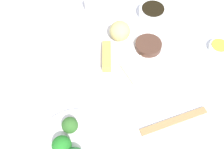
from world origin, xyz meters
name	(u,v)px	position (x,y,z in m)	size (l,w,h in m)	color
tabletop	(119,63)	(0.00, 0.00, 0.01)	(2.20, 2.20, 0.02)	white
main_plate	(128,55)	(-0.03, -0.02, 0.03)	(0.28, 0.28, 0.02)	white
rice_scoop	(120,31)	(-0.01, -0.09, 0.07)	(0.07, 0.07, 0.07)	tan
spring_roll	(107,57)	(0.04, 0.00, 0.05)	(0.10, 0.03, 0.03)	gold
crab_rangoon_wonton	(137,70)	(-0.05, 0.05, 0.04)	(0.08, 0.08, 0.01)	beige
stir_fry_heap	(148,45)	(-0.10, -0.04, 0.05)	(0.09, 0.09, 0.02)	#492E23
broccoli_plate	(75,147)	(0.13, 0.28, 0.03)	(0.22, 0.22, 0.01)	white
broccoli_floret_0	(62,146)	(0.16, 0.29, 0.06)	(0.05, 0.05, 0.05)	#217323
broccoli_floret_1	(70,125)	(0.14, 0.23, 0.06)	(0.05, 0.05, 0.05)	#306126
soy_sauce_bowl	(152,13)	(-0.13, -0.20, 0.04)	(0.10, 0.10, 0.04)	white
soy_sauce_bowl_liquid	(153,9)	(-0.13, -0.20, 0.06)	(0.08, 0.08, 0.00)	black
sauce_ramekin_hot_mustard	(219,47)	(-0.34, -0.04, 0.03)	(0.07, 0.07, 0.02)	white
sauce_ramekin_hot_mustard_liquid	(220,45)	(-0.34, -0.04, 0.04)	(0.05, 0.05, 0.00)	yellow
teacup	(93,5)	(0.08, -0.24, 0.05)	(0.06, 0.06, 0.05)	white
chopsticks_pair	(174,121)	(-0.15, 0.22, 0.02)	(0.21, 0.02, 0.01)	#A0794B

